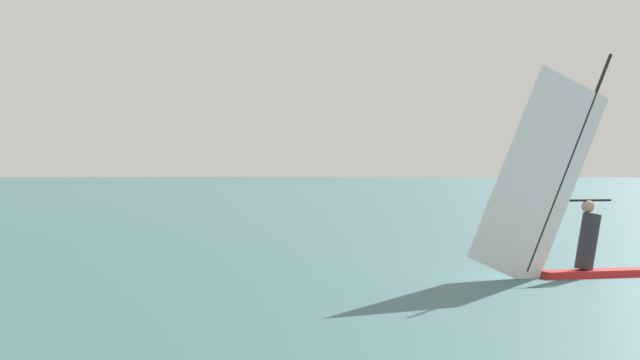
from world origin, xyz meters
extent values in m
cube|color=red|center=(-3.73, 2.13, 0.06)|extent=(2.55, 1.17, 0.12)
cylinder|color=black|center=(-4.43, 1.96, 1.98)|extent=(1.65, 0.44, 3.75)
cube|color=white|center=(-4.99, 1.83, 1.73)|extent=(2.61, 0.66, 3.78)
cylinder|color=black|center=(-4.31, 1.99, 1.32)|extent=(1.35, 0.36, 0.04)
cylinder|color=#2D2D33|center=(-4.08, 2.05, 0.61)|extent=(0.55, 0.42, 1.01)
sphere|color=tan|center=(-4.08, 2.05, 1.21)|extent=(0.22, 0.22, 0.22)
cube|color=#756B56|center=(-209.22, 1357.60, 27.28)|extent=(842.86, 513.15, 54.56)
camera|label=1|loc=(-9.92, -16.41, 1.75)|focal=61.37mm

